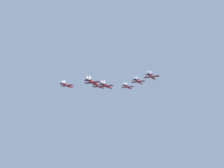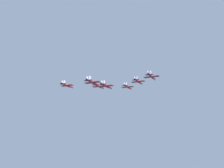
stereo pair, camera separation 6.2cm
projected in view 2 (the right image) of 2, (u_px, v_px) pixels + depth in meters
The scene contains 7 objects.
jet_lead at pixel (128, 87), 220.08m from camera, with size 15.49×9.44×3.26m.
jet_left_wingman at pixel (99, 86), 210.39m from camera, with size 16.13×9.81×3.39m.
jet_right_wingman at pixel (139, 82), 197.60m from camera, with size 15.69×9.53×3.30m.
jet_left_outer at pixel (68, 86), 200.70m from camera, with size 15.48×9.42×3.26m.
jet_right_outer at pixel (152, 77), 174.82m from camera, with size 15.52×9.39×3.27m.
jet_slot_rear at pixel (107, 86), 187.01m from camera, with size 16.02×9.77×3.37m.
jet_trailing at pixel (93, 82), 170.91m from camera, with size 16.31×9.91×3.43m.
Camera 2 is at (-201.44, -73.56, 72.12)m, focal length 46.43 mm.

